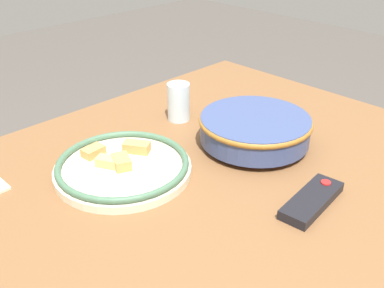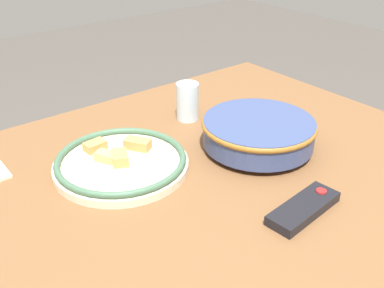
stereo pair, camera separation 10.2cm
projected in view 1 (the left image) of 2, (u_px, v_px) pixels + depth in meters
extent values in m
cube|color=brown|center=(199.00, 184.00, 0.98)|extent=(1.26, 0.96, 0.04)
cylinder|color=brown|center=(223.00, 161.00, 1.75)|extent=(0.06, 0.06, 0.67)
cylinder|color=#384775|center=(254.00, 142.00, 1.09)|extent=(0.12, 0.12, 0.01)
cylinder|color=#384775|center=(255.00, 129.00, 1.07)|extent=(0.26, 0.26, 0.06)
cylinder|color=#B75B23|center=(255.00, 130.00, 1.07)|extent=(0.23, 0.23, 0.05)
torus|color=#936023|center=(255.00, 120.00, 1.06)|extent=(0.27, 0.27, 0.01)
cylinder|color=beige|center=(123.00, 169.00, 0.98)|extent=(0.30, 0.30, 0.02)
torus|color=#42664C|center=(123.00, 163.00, 0.97)|extent=(0.29, 0.29, 0.01)
cube|color=tan|center=(122.00, 162.00, 0.96)|extent=(0.05, 0.06, 0.02)
cube|color=tan|center=(137.00, 147.00, 1.02)|extent=(0.06, 0.07, 0.02)
cube|color=tan|center=(93.00, 151.00, 1.01)|extent=(0.05, 0.04, 0.02)
cube|color=tan|center=(109.00, 162.00, 0.97)|extent=(0.05, 0.06, 0.02)
cube|color=black|center=(312.00, 200.00, 0.87)|extent=(0.17, 0.07, 0.02)
cylinder|color=red|center=(326.00, 182.00, 0.91)|extent=(0.02, 0.02, 0.00)
cylinder|color=silver|center=(179.00, 102.00, 1.19)|extent=(0.06, 0.06, 0.10)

